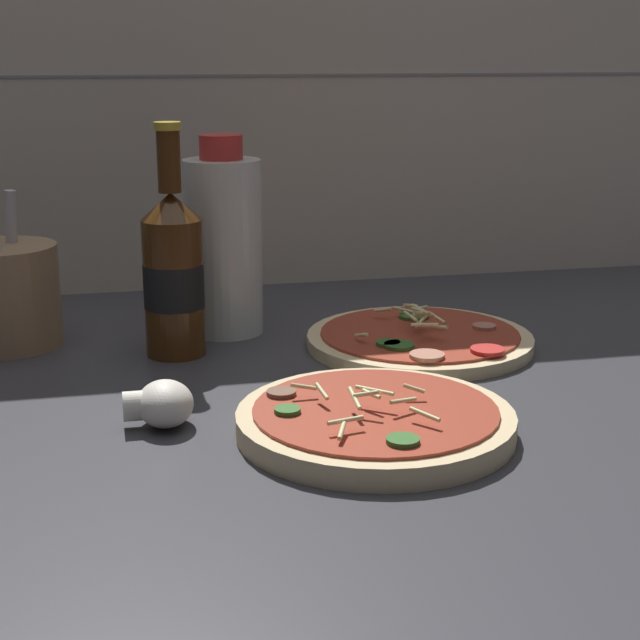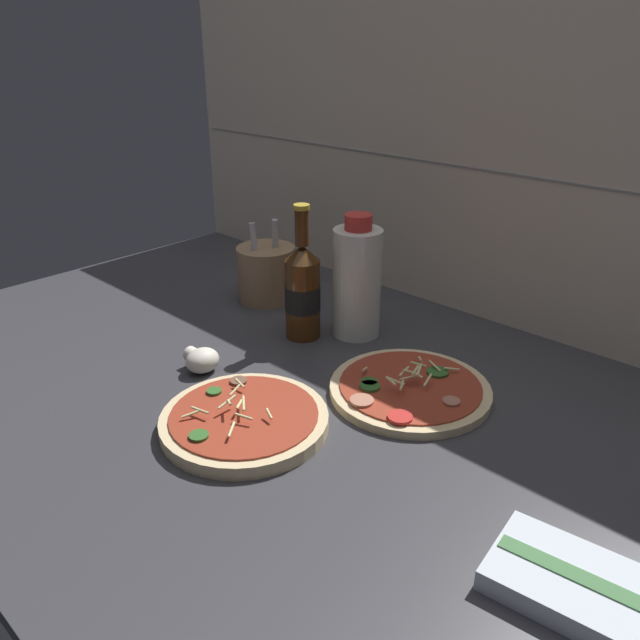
{
  "view_description": "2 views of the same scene",
  "coord_description": "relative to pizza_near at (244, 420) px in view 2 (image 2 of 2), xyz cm",
  "views": [
    {
      "loc": [
        -24.61,
        -82.4,
        33.1
      ],
      "look_at": [
        -5.24,
        4.32,
        8.57
      ],
      "focal_mm": 55.0,
      "sensor_mm": 36.0,
      "label": 1
    },
    {
      "loc": [
        53.06,
        -54.56,
        51.78
      ],
      "look_at": [
        -7.01,
        8.93,
        11.43
      ],
      "focal_mm": 35.0,
      "sensor_mm": 36.0,
      "label": 2
    }
  ],
  "objects": [
    {
      "name": "tile_backsplash",
      "position": [
        3.71,
        55.14,
        26.41
      ],
      "size": [
        160.0,
        1.13,
        60.0
      ],
      "color": "beige",
      "rests_on": "ground"
    },
    {
      "name": "counter_slab",
      "position": [
        3.71,
        9.64,
        -2.34
      ],
      "size": [
        160.0,
        90.0,
        2.5
      ],
      "color": "#38383D",
      "rests_on": "ground"
    },
    {
      "name": "oil_bottle",
      "position": [
        -8.16,
        33.05,
        8.97
      ],
      "size": [
        8.53,
        8.53,
        21.89
      ],
      "color": "silver",
      "rests_on": "counter_slab"
    },
    {
      "name": "beer_bottle",
      "position": [
        -14.25,
        25.75,
        7.68
      ],
      "size": [
        6.22,
        6.22,
        23.83
      ],
      "color": "#47280F",
      "rests_on": "counter_slab"
    },
    {
      "name": "utensil_crock",
      "position": [
        -31.65,
        32.89,
        4.46
      ],
      "size": [
        11.63,
        11.63,
        16.45
      ],
      "color": "#9E7A56",
      "rests_on": "counter_slab"
    },
    {
      "name": "pizza_near",
      "position": [
        0.0,
        0.0,
        0.0
      ],
      "size": [
        23.07,
        23.07,
        4.5
      ],
      "color": "beige",
      "rests_on": "counter_slab"
    },
    {
      "name": "pizza_far",
      "position": [
        11.34,
        22.64,
        -0.27
      ],
      "size": [
        24.1,
        24.1,
        4.42
      ],
      "color": "beige",
      "rests_on": "counter_slab"
    },
    {
      "name": "mushroom_left",
      "position": [
        -17.03,
        5.57,
        0.86
      ],
      "size": [
        5.88,
        5.6,
        3.92
      ],
      "color": "white",
      "rests_on": "counter_slab"
    },
    {
      "name": "dish_towel",
      "position": [
        44.7,
        3.52,
        0.12
      ],
      "size": [
        17.31,
        12.33,
        2.56
      ],
      "color": "silver",
      "rests_on": "counter_slab"
    }
  ]
}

